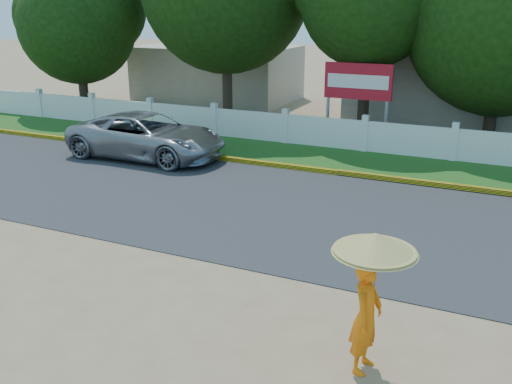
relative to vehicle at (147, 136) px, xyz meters
The scene contains 11 objects.
ground 9.83m from the vehicle, 48.56° to the right, with size 120.00×120.00×0.00m, color #9E8460.
road 7.12m from the vehicle, 23.71° to the right, with size 60.00×7.00×0.02m, color #38383A.
grass_verge 6.96m from the vehicle, 20.32° to the left, with size 60.00×3.50×0.03m, color #2D601E.
curb 6.56m from the vehicle, ahead, with size 40.00×0.18×0.16m, color yellow.
fence 7.55m from the vehicle, 30.70° to the left, with size 40.00×0.10×1.10m, color silver.
building_near 14.29m from the vehicle, 48.31° to the left, with size 10.00×6.00×3.20m, color #B7AD99.
building_far 12.19m from the vehicle, 106.78° to the left, with size 8.00×5.00×2.80m, color #B7AD99.
vehicle is the anchor object (origin of this frame).
monk_with_parasol 12.90m from the vehicle, 41.37° to the right, with size 1.18×1.18×2.14m.
billboard 7.79m from the vehicle, 40.18° to the left, with size 2.50×0.13×2.95m.
tree_row 12.01m from the vehicle, 37.98° to the left, with size 38.25×7.49×9.19m.
Camera 1 is at (4.67, -8.22, 5.08)m, focal length 40.00 mm.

